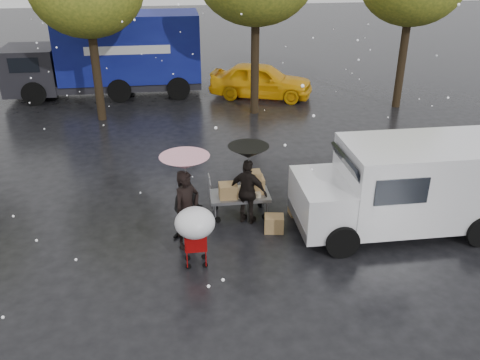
{
  "coord_description": "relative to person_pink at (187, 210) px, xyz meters",
  "views": [
    {
      "loc": [
        -0.74,
        -9.39,
        6.49
      ],
      "look_at": [
        0.68,
        1.0,
        1.41
      ],
      "focal_mm": 38.0,
      "sensor_mm": 36.0,
      "label": 1
    }
  ],
  "objects": [
    {
      "name": "ground",
      "position": [
        0.56,
        -0.6,
        -0.94
      ],
      "size": [
        90.0,
        90.0,
        0.0
      ],
      "primitive_type": "plane",
      "color": "black",
      "rests_on": "ground"
    },
    {
      "name": "person_pink",
      "position": [
        0.0,
        0.0,
        0.0
      ],
      "size": [
        0.81,
        0.78,
        1.88
      ],
      "primitive_type": "imported",
      "rotation": [
        0.0,
        0.0,
        0.7
      ],
      "color": "black",
      "rests_on": "ground"
    },
    {
      "name": "person_middle",
      "position": [
        0.01,
        0.29,
        -0.17
      ],
      "size": [
        0.85,
        0.72,
        1.54
      ],
      "primitive_type": "imported",
      "rotation": [
        0.0,
        0.0,
        -0.19
      ],
      "color": "black",
      "rests_on": "ground"
    },
    {
      "name": "person_black",
      "position": [
        1.51,
        0.88,
        -0.1
      ],
      "size": [
        1.05,
        0.86,
        1.68
      ],
      "primitive_type": "imported",
      "rotation": [
        0.0,
        0.0,
        2.59
      ],
      "color": "black",
      "rests_on": "ground"
    },
    {
      "name": "umbrella_pink",
      "position": [
        0.0,
        0.0,
        1.16
      ],
      "size": [
        1.09,
        1.09,
        2.25
      ],
      "color": "#4C4C4C",
      "rests_on": "ground"
    },
    {
      "name": "umbrella_black",
      "position": [
        1.51,
        0.88,
        0.95
      ],
      "size": [
        0.98,
        0.98,
        2.04
      ],
      "color": "#4C4C4C",
      "rests_on": "ground"
    },
    {
      "name": "vendor_cart",
      "position": [
        1.44,
        1.25,
        -0.21
      ],
      "size": [
        1.52,
        0.8,
        1.27
      ],
      "color": "slate",
      "rests_on": "ground"
    },
    {
      "name": "shopping_cart",
      "position": [
        0.13,
        -0.91,
        0.12
      ],
      "size": [
        0.84,
        0.84,
        1.46
      ],
      "color": "#A00909",
      "rests_on": "ground"
    },
    {
      "name": "white_van",
      "position": [
        5.17,
        0.09,
        0.22
      ],
      "size": [
        4.91,
        2.18,
        2.2
      ],
      "color": "white",
      "rests_on": "ground"
    },
    {
      "name": "blue_truck",
      "position": [
        -2.74,
        12.79,
        0.82
      ],
      "size": [
        8.3,
        2.6,
        3.5
      ],
      "color": "navy",
      "rests_on": "ground"
    },
    {
      "name": "box_ground_near",
      "position": [
        2.07,
        0.36,
        -0.73
      ],
      "size": [
        0.51,
        0.44,
        0.41
      ],
      "primitive_type": "cube",
      "rotation": [
        0.0,
        0.0,
        -0.17
      ],
      "color": "olive",
      "rests_on": "ground"
    },
    {
      "name": "box_ground_far",
      "position": [
        2.85,
        1.09,
        -0.77
      ],
      "size": [
        0.47,
        0.38,
        0.35
      ],
      "primitive_type": "cube",
      "rotation": [
        0.0,
        0.0,
        0.07
      ],
      "color": "olive",
      "rests_on": "ground"
    },
    {
      "name": "yellow_taxi",
      "position": [
        3.7,
        11.48,
        -0.18
      ],
      "size": [
        4.78,
        3.19,
        1.51
      ],
      "primitive_type": "imported",
      "rotation": [
        0.0,
        0.0,
        1.22
      ],
      "color": "#FBB40D",
      "rests_on": "ground"
    }
  ]
}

